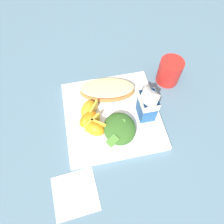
# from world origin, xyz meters

# --- Properties ---
(ground) EXTENTS (3.00, 3.00, 0.00)m
(ground) POSITION_xyz_m (0.00, 0.00, 0.00)
(ground) COLOR slate
(white_plate) EXTENTS (0.28, 0.28, 0.02)m
(white_plate) POSITION_xyz_m (0.00, 0.00, 0.01)
(white_plate) COLOR white
(white_plate) RESTS_ON ground
(cheesy_pizza_bread) EXTENTS (0.11, 0.18, 0.04)m
(cheesy_pizza_bread) POSITION_xyz_m (-0.07, -0.00, 0.03)
(cheesy_pizza_bread) COLOR #A87038
(cheesy_pizza_bread) RESTS_ON white_plate
(green_salad_pile) EXTENTS (0.10, 0.09, 0.04)m
(green_salad_pile) POSITION_xyz_m (0.06, 0.01, 0.04)
(green_salad_pile) COLOR #336023
(green_salad_pile) RESTS_ON white_plate
(milk_carton) EXTENTS (0.06, 0.04, 0.11)m
(milk_carton) POSITION_xyz_m (0.02, 0.10, 0.08)
(milk_carton) COLOR #23569E
(milk_carton) RESTS_ON white_plate
(orange_wedge_front) EXTENTS (0.07, 0.06, 0.04)m
(orange_wedge_front) POSITION_xyz_m (-0.02, -0.07, 0.04)
(orange_wedge_front) COLOR orange
(orange_wedge_front) RESTS_ON white_plate
(orange_wedge_middle) EXTENTS (0.06, 0.07, 0.04)m
(orange_wedge_middle) POSITION_xyz_m (0.02, -0.07, 0.04)
(orange_wedge_middle) COLOR orange
(orange_wedge_middle) RESTS_ON white_plate
(orange_wedge_rear) EXTENTS (0.06, 0.07, 0.04)m
(orange_wedge_rear) POSITION_xyz_m (0.05, -0.06, 0.04)
(orange_wedge_rear) COLOR orange
(orange_wedge_rear) RESTS_ON white_plate
(paper_napkin) EXTENTS (0.12, 0.12, 0.00)m
(paper_napkin) POSITION_xyz_m (0.20, -0.14, 0.00)
(paper_napkin) COLOR white
(paper_napkin) RESTS_ON ground
(drinking_red_cup) EXTENTS (0.07, 0.07, 0.09)m
(drinking_red_cup) POSITION_xyz_m (-0.10, 0.21, 0.04)
(drinking_red_cup) COLOR red
(drinking_red_cup) RESTS_ON ground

